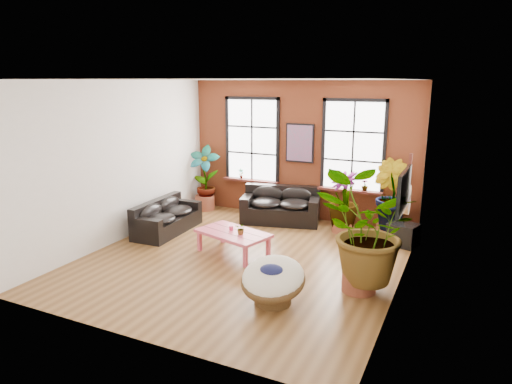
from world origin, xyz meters
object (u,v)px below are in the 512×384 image
coffee_table (233,234)px  papasan_chair (273,280)px  sofa_left (166,218)px  sofa_back (281,206)px

coffee_table → papasan_chair: (1.58, -1.62, -0.02)m
sofa_left → papasan_chair: bearing=-123.4°
sofa_left → coffee_table: sofa_left is taller
papasan_chair → coffee_table: bearing=130.9°
coffee_table → papasan_chair: bearing=-29.2°
sofa_back → papasan_chair: (1.55, -4.11, 0.00)m
sofa_back → sofa_left: 2.87m
papasan_chair → sofa_back: bearing=107.2°
sofa_left → papasan_chair: papasan_chair is taller
sofa_left → coffee_table: (2.12, -0.59, 0.08)m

